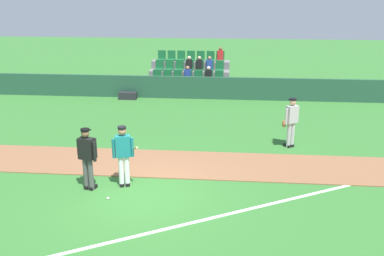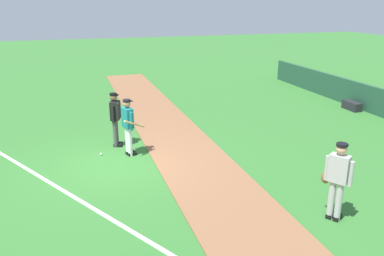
% 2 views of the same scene
% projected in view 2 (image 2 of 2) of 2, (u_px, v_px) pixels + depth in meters
% --- Properties ---
extents(ground_plane, '(80.00, 80.00, 0.00)m').
position_uv_depth(ground_plane, '(118.00, 164.00, 11.25)').
color(ground_plane, '#33702D').
extents(infield_dirt_path, '(28.00, 2.25, 0.03)m').
position_uv_depth(infield_dirt_path, '(189.00, 155.00, 11.86)').
color(infield_dirt_path, brown).
rests_on(infield_dirt_path, ground).
extents(foul_line_chalk, '(10.42, 6.13, 0.01)m').
position_uv_depth(foul_line_chalk, '(112.00, 220.00, 8.39)').
color(foul_line_chalk, white).
rests_on(foul_line_chalk, ground).
extents(batter_teal_jersey, '(0.74, 0.69, 1.76)m').
position_uv_depth(batter_teal_jersey, '(128.00, 125.00, 11.61)').
color(batter_teal_jersey, white).
rests_on(batter_teal_jersey, ground).
extents(umpire_home_plate, '(0.57, 0.39, 1.76)m').
position_uv_depth(umpire_home_plate, '(115.00, 117.00, 12.36)').
color(umpire_home_plate, '#4C4C4C').
rests_on(umpire_home_plate, ground).
extents(runner_grey_jersey, '(0.62, 0.45, 1.76)m').
position_uv_depth(runner_grey_jersey, '(337.00, 179.00, 8.13)').
color(runner_grey_jersey, '#B2B2B2').
rests_on(runner_grey_jersey, ground).
extents(baseball, '(0.07, 0.07, 0.07)m').
position_uv_depth(baseball, '(101.00, 154.00, 11.89)').
color(baseball, white).
rests_on(baseball, ground).
extents(equipment_bag, '(0.90, 0.36, 0.36)m').
position_uv_depth(equipment_bag, '(352.00, 106.00, 16.79)').
color(equipment_bag, '#232328').
rests_on(equipment_bag, ground).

